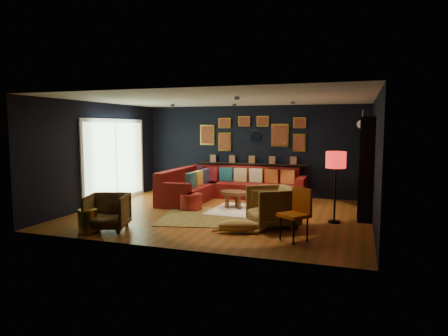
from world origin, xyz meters
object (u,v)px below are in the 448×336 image
(sectional, at_px, (222,187))
(armchair_left, at_px, (107,210))
(dog, at_px, (238,223))
(coffee_table, at_px, (235,195))
(orange_chair, at_px, (297,210))
(floor_lamp, at_px, (336,163))
(gold_stool, at_px, (88,221))
(armchair_right, at_px, (273,204))
(pouf, at_px, (191,201))

(sectional, xyz_separation_m, armchair_left, (-1.02, -3.86, 0.06))
(dog, bearing_deg, coffee_table, 91.25)
(armchair_left, xyz_separation_m, orange_chair, (3.59, 0.44, 0.16))
(sectional, height_order, orange_chair, orange_chair)
(floor_lamp, bearing_deg, dog, -140.04)
(coffee_table, height_order, gold_stool, gold_stool)
(armchair_right, height_order, floor_lamp, floor_lamp)
(coffee_table, relative_size, armchair_left, 1.18)
(orange_chair, height_order, dog, orange_chair)
(sectional, height_order, floor_lamp, floor_lamp)
(sectional, xyz_separation_m, gold_stool, (-1.25, -4.16, -0.10))
(sectional, height_order, armchair_right, armchair_right)
(sectional, bearing_deg, coffee_table, -57.87)
(gold_stool, bearing_deg, dog, 18.54)
(gold_stool, xyz_separation_m, orange_chair, (3.82, 0.74, 0.32))
(floor_lamp, bearing_deg, sectional, 149.15)
(pouf, height_order, armchair_left, armchair_left)
(armchair_right, bearing_deg, armchair_left, -99.51)
(orange_chair, xyz_separation_m, dog, (-1.13, 0.16, -0.37))
(armchair_left, bearing_deg, gold_stool, -144.68)
(gold_stool, xyz_separation_m, floor_lamp, (4.36, 2.30, 1.02))
(pouf, xyz_separation_m, floor_lamp, (3.35, -0.25, 1.04))
(pouf, distance_m, armchair_right, 2.41)
(armchair_right, bearing_deg, dog, -70.17)
(sectional, height_order, coffee_table, sectional)
(sectional, distance_m, armchair_right, 3.25)
(sectional, distance_m, gold_stool, 4.34)
(sectional, distance_m, dog, 3.56)
(sectional, xyz_separation_m, armchair_right, (1.96, -2.59, 0.13))
(dog, bearing_deg, armchair_left, 176.02)
(armchair_right, xyz_separation_m, orange_chair, (0.61, -0.83, 0.10))
(orange_chair, relative_size, floor_lamp, 0.62)
(armchair_left, bearing_deg, armchair_right, 5.86)
(coffee_table, height_order, armchair_right, armchair_right)
(orange_chair, bearing_deg, armchair_right, 163.63)
(coffee_table, height_order, armchair_left, armchair_left)
(armchair_right, bearing_deg, gold_stool, -96.53)
(sectional, distance_m, orange_chair, 4.28)
(gold_stool, relative_size, floor_lamp, 0.30)
(coffee_table, bearing_deg, gold_stool, -123.05)
(armchair_left, relative_size, gold_stool, 1.73)
(armchair_right, relative_size, floor_lamp, 0.60)
(coffee_table, relative_size, pouf, 1.68)
(pouf, bearing_deg, dog, -44.49)
(sectional, distance_m, pouf, 1.63)
(armchair_left, relative_size, dog, 0.74)
(armchair_right, relative_size, gold_stool, 2.01)
(pouf, relative_size, dog, 0.52)
(pouf, height_order, dog, pouf)
(pouf, bearing_deg, armchair_left, -109.23)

